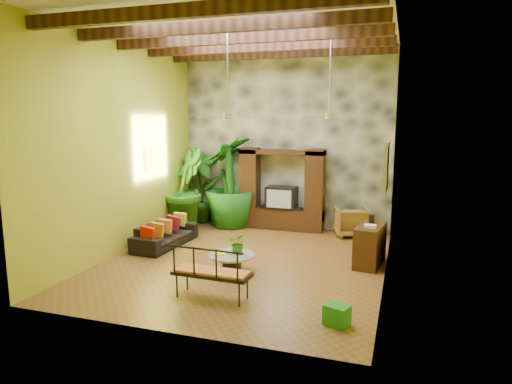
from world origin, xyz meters
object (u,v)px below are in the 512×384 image
(wicker_armchair, at_px, (351,222))
(tall_plant_a, at_px, (200,184))
(entertainment_center, at_px, (282,196))
(green_bin, at_px, (337,315))
(ceiling_fan_back, at_px, (329,107))
(sofa, at_px, (165,234))
(iron_bench, at_px, (210,270))
(tall_plant_c, at_px, (231,182))
(coffee_table, at_px, (232,261))
(ceiling_fan_front, at_px, (228,106))
(side_console, at_px, (370,245))
(tall_plant_b, at_px, (184,189))

(wicker_armchair, relative_size, tall_plant_a, 0.37)
(entertainment_center, distance_m, green_bin, 6.14)
(ceiling_fan_back, bearing_deg, tall_plant_a, 154.77)
(sofa, distance_m, iron_bench, 3.68)
(entertainment_center, xyz_separation_m, sofa, (-2.31, -2.55, -0.67))
(sofa, bearing_deg, wicker_armchair, -57.45)
(tall_plant_c, bearing_deg, wicker_armchair, 0.38)
(wicker_armchair, distance_m, coffee_table, 4.25)
(tall_plant_c, bearing_deg, ceiling_fan_back, -29.89)
(tall_plant_a, bearing_deg, ceiling_fan_front, -56.63)
(side_console, xyz_separation_m, green_bin, (-0.25, -3.12, -0.28))
(tall_plant_a, xyz_separation_m, coffee_table, (2.53, -3.91, -0.91))
(coffee_table, bearing_deg, wicker_armchair, 62.15)
(entertainment_center, relative_size, green_bin, 6.53)
(entertainment_center, distance_m, ceiling_fan_back, 3.50)
(entertainment_center, bearing_deg, tall_plant_c, -173.62)
(side_console, bearing_deg, tall_plant_c, 158.80)
(tall_plant_a, height_order, tall_plant_b, tall_plant_a)
(ceiling_fan_front, xyz_separation_m, tall_plant_a, (-2.34, 3.55, -2.23))
(tall_plant_b, height_order, tall_plant_c, tall_plant_c)
(wicker_armchair, bearing_deg, coffee_table, 43.06)
(wicker_armchair, height_order, side_console, side_console)
(wicker_armchair, distance_m, tall_plant_a, 4.58)
(side_console, relative_size, green_bin, 3.00)
(ceiling_fan_front, distance_m, sofa, 3.88)
(entertainment_center, bearing_deg, ceiling_fan_front, -93.24)
(entertainment_center, xyz_separation_m, ceiling_fan_front, (-0.20, -3.54, 2.44))
(ceiling_fan_back, height_order, wicker_armchair, ceiling_fan_back)
(wicker_armchair, distance_m, tall_plant_c, 3.58)
(tall_plant_c, bearing_deg, tall_plant_b, -151.72)
(entertainment_center, bearing_deg, side_console, -43.04)
(tall_plant_a, bearing_deg, green_bin, -48.63)
(sofa, relative_size, tall_plant_b, 0.86)
(sofa, xyz_separation_m, coffee_table, (2.30, -1.35, -0.03))
(ceiling_fan_back, distance_m, side_console, 3.19)
(side_console, bearing_deg, sofa, -171.11)
(entertainment_center, relative_size, sofa, 1.20)
(sofa, height_order, iron_bench, iron_bench)
(ceiling_fan_front, xyz_separation_m, tall_plant_b, (-2.45, 2.74, -2.24))
(ceiling_fan_front, height_order, green_bin, ceiling_fan_front)
(iron_bench, bearing_deg, tall_plant_a, 118.77)
(entertainment_center, xyz_separation_m, coffee_table, (-0.01, -3.90, -0.71))
(sofa, relative_size, coffee_table, 2.10)
(wicker_armchair, xyz_separation_m, tall_plant_b, (-4.63, -0.65, 0.77))
(entertainment_center, bearing_deg, sofa, -132.11)
(sofa, relative_size, iron_bench, 1.39)
(entertainment_center, bearing_deg, tall_plant_b, -163.31)
(tall_plant_b, bearing_deg, coffee_table, -49.60)
(iron_bench, bearing_deg, ceiling_fan_back, 68.53)
(sofa, relative_size, tall_plant_a, 0.85)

